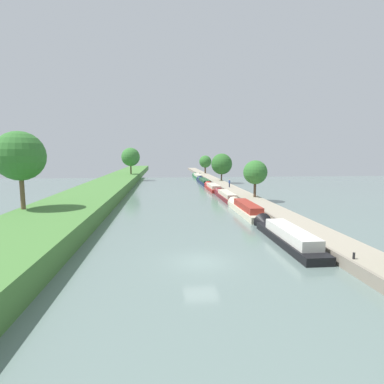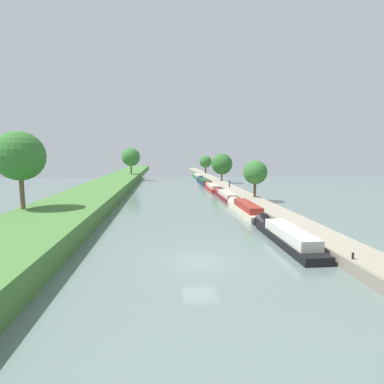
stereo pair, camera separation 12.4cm
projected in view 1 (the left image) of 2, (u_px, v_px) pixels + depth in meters
ground_plane at (201, 262)px, 22.39m from camera, size 160.00×160.00×0.00m
right_towpath at (349, 252)px, 23.42m from camera, size 3.37×260.00×0.82m
stone_quay at (327, 252)px, 23.24m from camera, size 0.25×260.00×0.87m
narrowboat_black at (285, 235)px, 27.70m from camera, size 2.18×12.70×2.23m
narrowboat_cream at (245, 208)px, 40.59m from camera, size 2.05×12.93×2.18m
narrowboat_maroon at (225, 196)px, 53.61m from camera, size 1.92×13.31×1.95m
narrowboat_red at (212, 187)px, 67.09m from camera, size 2.17×12.69×2.06m
narrowboat_navy at (204, 181)px, 81.46m from camera, size 2.19×16.79×2.08m
narrowboat_green at (197, 176)px, 99.30m from camera, size 1.96×16.40×1.87m
tree_rightbank_midnear at (255, 172)px, 49.51m from camera, size 3.89×3.89×6.02m
tree_rightbank_midfar at (222, 164)px, 80.41m from camera, size 5.52×5.52×7.11m
tree_rightbank_far at (205, 162)px, 109.26m from camera, size 4.38×4.38×6.39m
tree_leftbank_downstream at (20, 156)px, 32.32m from camera, size 5.26×5.26×8.38m
tree_leftbank_upstream at (131, 157)px, 87.95m from camera, size 5.31×5.31×7.66m
person_walking at (229, 183)px, 64.47m from camera, size 0.34×0.34×1.66m
mooring_bollard_near at (354, 256)px, 20.65m from camera, size 0.16×0.16×0.45m
mooring_bollard_far at (200, 173)px, 106.65m from camera, size 0.16×0.16×0.45m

